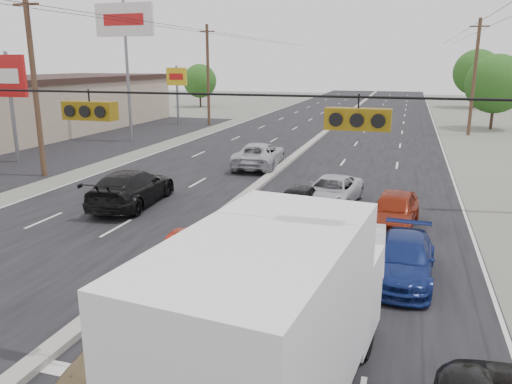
% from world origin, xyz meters
% --- Properties ---
extents(ground, '(200.00, 200.00, 0.00)m').
position_xyz_m(ground, '(0.00, 0.00, 0.00)').
color(ground, '#606356').
rests_on(ground, ground).
extents(road_surface, '(20.00, 160.00, 0.02)m').
position_xyz_m(road_surface, '(0.00, 30.00, 0.00)').
color(road_surface, black).
rests_on(road_surface, ground).
extents(center_median, '(0.50, 160.00, 0.20)m').
position_xyz_m(center_median, '(0.00, 30.00, 0.10)').
color(center_median, gray).
rests_on(center_median, ground).
extents(parking_lot, '(10.00, 42.00, 0.02)m').
position_xyz_m(parking_lot, '(-17.00, 25.00, 0.00)').
color(parking_lot, black).
rests_on(parking_lot, ground).
extents(utility_pole_left_b, '(1.60, 0.30, 10.00)m').
position_xyz_m(utility_pole_left_b, '(-12.50, 15.00, 5.11)').
color(utility_pole_left_b, '#422D1E').
rests_on(utility_pole_left_b, ground).
extents(utility_pole_left_c, '(1.60, 0.30, 10.00)m').
position_xyz_m(utility_pole_left_c, '(-12.50, 40.00, 5.11)').
color(utility_pole_left_c, '#422D1E').
rests_on(utility_pole_left_c, ground).
extents(utility_pole_right_c, '(1.60, 0.30, 10.00)m').
position_xyz_m(utility_pole_right_c, '(12.50, 40.00, 5.11)').
color(utility_pole_right_c, '#422D1E').
rests_on(utility_pole_right_c, ground).
extents(traffic_signals, '(25.00, 0.30, 0.54)m').
position_xyz_m(traffic_signals, '(1.40, 0.00, 5.49)').
color(traffic_signals, black).
rests_on(traffic_signals, ground).
extents(pole_sign_mid, '(2.60, 0.25, 7.00)m').
position_xyz_m(pole_sign_mid, '(-17.00, 18.00, 5.11)').
color(pole_sign_mid, slate).
rests_on(pole_sign_mid, ground).
extents(pole_sign_billboard, '(5.00, 0.25, 11.00)m').
position_xyz_m(pole_sign_billboard, '(-14.50, 28.00, 8.87)').
color(pole_sign_billboard, slate).
rests_on(pole_sign_billboard, ground).
extents(pole_sign_far, '(2.20, 0.25, 6.00)m').
position_xyz_m(pole_sign_far, '(-16.00, 40.00, 4.41)').
color(pole_sign_far, slate).
rests_on(pole_sign_far, ground).
extents(tree_left_far, '(4.80, 4.80, 6.12)m').
position_xyz_m(tree_left_far, '(-22.00, 60.00, 3.72)').
color(tree_left_far, '#382619').
rests_on(tree_left_far, ground).
extents(tree_right_mid, '(5.60, 5.60, 7.14)m').
position_xyz_m(tree_right_mid, '(15.00, 45.00, 4.34)').
color(tree_right_mid, '#382619').
rests_on(tree_right_mid, ground).
extents(tree_right_far, '(6.40, 6.40, 8.16)m').
position_xyz_m(tree_right_far, '(16.00, 70.00, 4.96)').
color(tree_right_far, '#382619').
rests_on(tree_right_far, ground).
extents(box_truck, '(3.33, 7.54, 3.71)m').
position_xyz_m(box_truck, '(5.32, -0.50, 1.90)').
color(box_truck, black).
rests_on(box_truck, ground).
extents(red_sedan, '(1.89, 4.23, 1.35)m').
position_xyz_m(red_sedan, '(1.40, 4.37, 0.67)').
color(red_sedan, '#A11709').
rests_on(red_sedan, ground).
extents(queue_car_a, '(1.74, 3.77, 1.25)m').
position_xyz_m(queue_car_a, '(3.00, 11.78, 0.62)').
color(queue_car_a, black).
rests_on(queue_car_a, ground).
extents(queue_car_b, '(1.60, 4.12, 1.34)m').
position_xyz_m(queue_car_b, '(6.18, 6.55, 0.67)').
color(queue_car_b, silver).
rests_on(queue_car_b, ground).
extents(queue_car_c, '(2.74, 4.87, 1.28)m').
position_xyz_m(queue_car_c, '(4.16, 13.77, 0.64)').
color(queue_car_c, '#B6B9BF').
rests_on(queue_car_c, ground).
extents(queue_car_d, '(1.95, 4.39, 1.25)m').
position_xyz_m(queue_car_d, '(7.45, 6.42, 0.63)').
color(queue_car_d, navy).
rests_on(queue_car_d, ground).
extents(queue_car_e, '(2.11, 4.38, 1.44)m').
position_xyz_m(queue_car_e, '(7.00, 11.23, 0.72)').
color(queue_car_e, maroon).
rests_on(queue_car_e, ground).
extents(oncoming_near, '(2.71, 5.78, 1.63)m').
position_xyz_m(oncoming_near, '(-4.50, 11.14, 0.81)').
color(oncoming_near, black).
rests_on(oncoming_near, ground).
extents(oncoming_far, '(2.92, 5.66, 1.53)m').
position_xyz_m(oncoming_far, '(-1.40, 20.97, 0.76)').
color(oncoming_far, '#ACAEB4').
rests_on(oncoming_far, ground).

